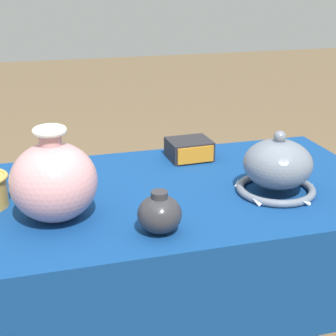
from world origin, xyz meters
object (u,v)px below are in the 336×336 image
object	(u,v)px
vase_dome_bell	(277,168)
mosaic_tile_box	(189,149)
vase_tall_bulbous	(54,181)
jar_round_charcoal	(160,214)

from	to	relation	value
vase_dome_bell	mosaic_tile_box	world-z (taller)	vase_dome_bell
vase_tall_bulbous	jar_round_charcoal	distance (m)	0.28
vase_tall_bulbous	vase_dome_bell	size ratio (longest dim) A/B	1.03
mosaic_tile_box	jar_round_charcoal	world-z (taller)	jar_round_charcoal
mosaic_tile_box	vase_tall_bulbous	bearing A→B (deg)	-146.61
mosaic_tile_box	vase_dome_bell	bearing A→B (deg)	-68.21
vase_dome_bell	jar_round_charcoal	world-z (taller)	vase_dome_bell
vase_dome_bell	jar_round_charcoal	distance (m)	0.41
mosaic_tile_box	jar_round_charcoal	size ratio (longest dim) A/B	1.34
vase_tall_bulbous	jar_round_charcoal	xyz separation A→B (m)	(0.24, -0.14, -0.06)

